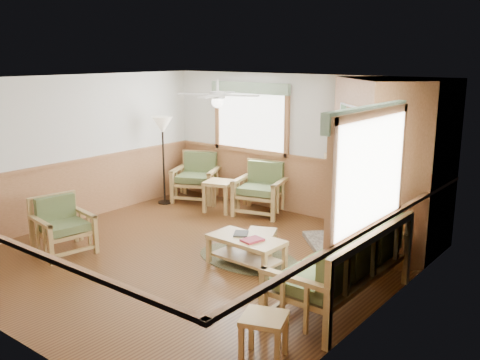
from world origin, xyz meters
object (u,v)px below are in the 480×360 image
Objects in this scene: floor_lamp_left at (164,161)px; end_table_sofa at (264,338)px; coffee_table at (246,252)px; armchair_back_right at (261,189)px; footstool at (261,242)px; floor_lamp_right at (376,222)px; sofa at (342,265)px; armchair_back_left at (197,177)px; armchair_left at (63,226)px; end_table_chairs at (220,196)px.

end_table_sofa is at bearing -34.62° from floor_lamp_left.
end_table_sofa is (1.64, -1.84, 0.02)m from coffee_table.
armchair_back_right is at bearing 123.68° from coffee_table.
footstool is 1.85m from floor_lamp_right.
sofa is 2.22× the size of armchair_back_left.
armchair_back_left is 0.82m from floor_lamp_left.
sofa is 4.51× the size of end_table_sofa.
floor_lamp_right reaches higher than armchair_left.
armchair_left is at bearing -151.41° from coffee_table.
armchair_left is 0.78× the size of coffee_table.
floor_lamp_left reaches higher than end_table_sofa.
armchair_back_left is at bearing 60.12° from floor_lamp_left.
sofa reaches higher than armchair_back_right.
sofa is at bearing -20.19° from floor_lamp_left.
armchair_back_left is at bearing 17.72° from armchair_left.
footstool is (-1.78, 0.77, -0.32)m from sofa.
armchair_left is 0.48× the size of floor_lamp_left.
armchair_left is at bearing -97.65° from end_table_chairs.
coffee_table is 3.91m from floor_lamp_left.
armchair_back_left is 2.03× the size of end_table_sofa.
armchair_back_left is 1.01m from end_table_chairs.
armchair_left is 1.79× the size of end_table_sofa.
floor_lamp_right is at bearing -52.11° from armchair_left.
sofa is 2.22× the size of armchair_back_right.
armchair_left reaches higher than end_table_chairs.
armchair_back_left is 0.89× the size of coffee_table.
footstool is 3.57m from floor_lamp_left.
coffee_table is (-1.64, 0.19, -0.29)m from sofa.
sofa reaches higher than end_table_chairs.
armchair_back_right is at bearing -8.03° from armchair_left.
sofa reaches higher than coffee_table.
end_table_chairs is 3.92m from floor_lamp_right.
floor_lamp_right is at bearing -40.26° from armchair_back_right.
sofa is 1.68m from coffee_table.
armchair_left is 1.44× the size of end_table_chairs.
armchair_left is at bearing -123.08° from armchair_back_right.
floor_lamp_left is at bearing -143.91° from armchair_back_left.
armchair_left is (-1.17, -3.63, -0.06)m from armchair_back_right.
coffee_table is at bearing -73.50° from armchair_back_right.
sofa is 4.38m from end_table_chairs.
floor_lamp_left is (-3.46, 1.69, 0.69)m from coffee_table.
armchair_back_right reaches higher than footstool.
floor_lamp_right is at bearing 11.29° from footstool.
coffee_table is 2.46m from end_table_sofa.
sofa is 5.45m from floor_lamp_left.
armchair_back_left is 4.89m from floor_lamp_right.
armchair_back_right is 3.33m from floor_lamp_right.
sofa is 5.36m from armchair_back_left.
floor_lamp_left is at bearing 25.71° from armchair_left.
floor_lamp_left reaches higher than armchair_left.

